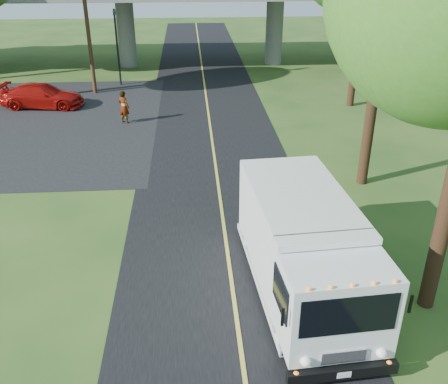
{
  "coord_description": "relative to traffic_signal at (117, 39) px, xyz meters",
  "views": [
    {
      "loc": [
        -1.11,
        -9.93,
        9.42
      ],
      "look_at": [
        -0.02,
        5.37,
        1.6
      ],
      "focal_mm": 40.0,
      "sensor_mm": 36.0,
      "label": 1
    }
  ],
  "objects": [
    {
      "name": "overpass",
      "position": [
        6.0,
        6.0,
        1.36
      ],
      "size": [
        54.0,
        10.0,
        7.3
      ],
      "color": "slate",
      "rests_on": "ground"
    },
    {
      "name": "red_sedan",
      "position": [
        -4.22,
        -4.99,
        -2.47
      ],
      "size": [
        5.2,
        2.55,
        1.46
      ],
      "primitive_type": "imported",
      "rotation": [
        0.0,
        0.0,
        1.47
      ],
      "color": "#9A0D09",
      "rests_on": "ground"
    },
    {
      "name": "ground",
      "position": [
        6.0,
        -26.0,
        -3.2
      ],
      "size": [
        120.0,
        120.0,
        0.0
      ],
      "primitive_type": "plane",
      "color": "#284819",
      "rests_on": "ground"
    },
    {
      "name": "traffic_signal",
      "position": [
        0.0,
        0.0,
        0.0
      ],
      "size": [
        0.18,
        0.22,
        5.2
      ],
      "color": "black",
      "rests_on": "ground"
    },
    {
      "name": "utility_pole",
      "position": [
        -1.5,
        -2.0,
        1.4
      ],
      "size": [
        1.6,
        0.26,
        9.0
      ],
      "color": "#472D19",
      "rests_on": "ground"
    },
    {
      "name": "road",
      "position": [
        6.0,
        -16.0,
        -3.19
      ],
      "size": [
        7.0,
        90.0,
        0.02
      ],
      "primitive_type": "cube",
      "color": "black",
      "rests_on": "ground"
    },
    {
      "name": "step_van",
      "position": [
        7.99,
        -24.26,
        -1.57
      ],
      "size": [
        3.14,
        7.31,
        3.0
      ],
      "rotation": [
        0.0,
        0.0,
        0.07
      ],
      "color": "white",
      "rests_on": "ground"
    },
    {
      "name": "lane_line",
      "position": [
        6.0,
        -16.0,
        -3.17
      ],
      "size": [
        0.12,
        90.0,
        0.01
      ],
      "primitive_type": "cube",
      "color": "gold",
      "rests_on": "road"
    },
    {
      "name": "pedestrian",
      "position": [
        1.19,
        -8.4,
        -2.27
      ],
      "size": [
        0.81,
        0.73,
        1.86
      ],
      "primitive_type": "imported",
      "rotation": [
        0.0,
        0.0,
        2.61
      ],
      "color": "gray",
      "rests_on": "ground"
    },
    {
      "name": "parking_lot",
      "position": [
        -5.0,
        -8.0,
        -3.19
      ],
      "size": [
        16.0,
        18.0,
        0.01
      ],
      "primitive_type": "cube",
      "color": "black",
      "rests_on": "ground"
    }
  ]
}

